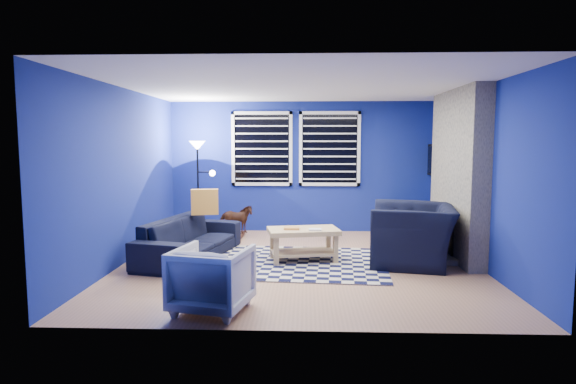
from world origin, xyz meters
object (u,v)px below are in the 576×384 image
(armchair_bent, at_px, (212,279))
(cabinet, at_px, (401,222))
(rocking_horse, at_px, (236,219))
(sofa, at_px, (190,238))
(armchair_big, at_px, (413,234))
(tv, at_px, (436,160))
(floor_lamp, at_px, (199,159))
(coffee_table, at_px, (303,238))

(armchair_bent, distance_m, cabinet, 4.89)
(armchair_bent, relative_size, rocking_horse, 1.19)
(sofa, distance_m, armchair_bent, 2.34)
(armchair_big, bearing_deg, tv, 168.25)
(floor_lamp, bearing_deg, armchair_big, -27.29)
(sofa, height_order, coffee_table, sofa)
(cabinet, bearing_deg, floor_lamp, -166.79)
(sofa, bearing_deg, armchair_big, -79.47)
(sofa, xyz_separation_m, floor_lamp, (-0.22, 1.63, 1.13))
(tv, relative_size, rocking_horse, 1.61)
(armchair_big, xyz_separation_m, armchair_bent, (-2.49, -2.05, -0.08))
(armchair_big, bearing_deg, rocking_horse, -111.04)
(tv, distance_m, armchair_big, 2.33)
(sofa, bearing_deg, rocking_horse, -2.18)
(rocking_horse, xyz_separation_m, coffee_table, (1.24, -1.72, 0.01))
(tv, relative_size, floor_lamp, 0.57)
(rocking_horse, distance_m, coffee_table, 2.12)
(armchair_bent, relative_size, cabinet, 1.13)
(sofa, relative_size, armchair_bent, 2.80)
(armchair_big, xyz_separation_m, rocking_horse, (-2.80, 1.76, -0.09))
(armchair_big, bearing_deg, coffee_table, -80.59)
(rocking_horse, bearing_deg, tv, -90.71)
(armchair_bent, bearing_deg, armchair_big, -127.60)
(armchair_big, distance_m, floor_lamp, 4.03)
(cabinet, bearing_deg, rocking_horse, -165.53)
(armchair_big, height_order, armchair_bent, armchair_big)
(rocking_horse, distance_m, cabinet, 3.05)
(armchair_big, bearing_deg, cabinet, -175.44)
(coffee_table, bearing_deg, armchair_big, -1.70)
(sofa, xyz_separation_m, coffee_table, (1.68, -0.11, 0.04))
(sofa, bearing_deg, coffee_table, -80.42)
(armchair_bent, xyz_separation_m, coffee_table, (0.92, 2.10, 0.01))
(coffee_table, distance_m, floor_lamp, 2.80)
(armchair_bent, bearing_deg, cabinet, -110.89)
(armchair_bent, distance_m, floor_lamp, 4.11)
(tv, distance_m, cabinet, 1.28)
(floor_lamp, bearing_deg, coffee_table, -42.47)
(tv, height_order, armchair_bent, tv)
(armchair_big, distance_m, armchair_bent, 3.23)
(cabinet, height_order, floor_lamp, floor_lamp)
(tv, bearing_deg, sofa, -156.26)
(cabinet, bearing_deg, armchair_big, -86.86)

